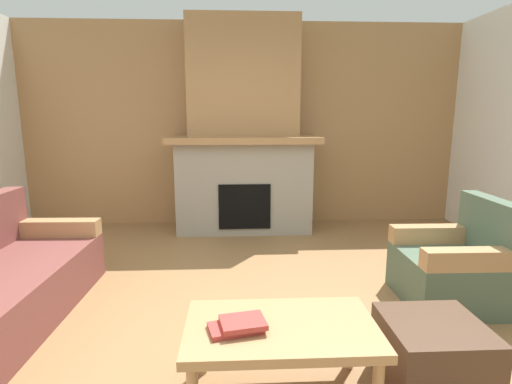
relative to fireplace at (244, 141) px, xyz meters
The scene contains 7 objects.
ground 2.87m from the fireplace, 90.00° to the right, with size 9.00×9.00×0.00m, color olive.
wall_back_wood_panel 0.42m from the fireplace, 90.00° to the left, with size 6.00×0.12×2.70m, color #A87A4C.
fireplace is the anchor object (origin of this frame).
armchair 2.92m from the fireplace, 53.36° to the right, with size 0.77×0.77×0.85m.
coffee_table 3.40m from the fireplace, 87.86° to the right, with size 1.00×0.60×0.43m.
ottoman 3.55m from the fireplace, 73.64° to the right, with size 0.52×0.52×0.40m, color #4C3323.
book_stack_near_edge 3.43m from the fireplace, 91.63° to the right, with size 0.31×0.22×0.05m.
Camera 1 is at (-0.11, -2.59, 1.51)m, focal length 28.17 mm.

